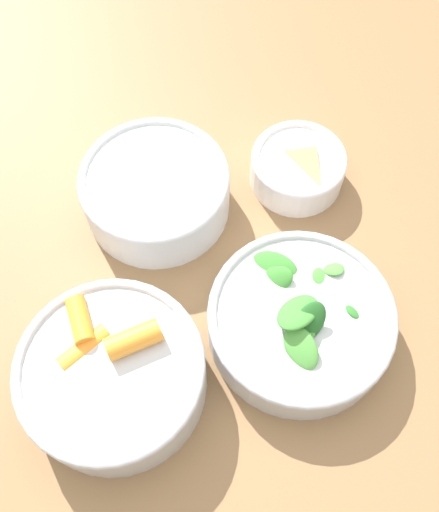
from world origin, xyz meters
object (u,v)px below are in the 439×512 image
(bowl_carrots, at_px, (112,373))
(bowl_beans_hotdog, at_px, (156,192))
(bowl_greens, at_px, (300,320))
(bowl_cookies, at_px, (298,167))

(bowl_carrots, relative_size, bowl_beans_hotdog, 1.07)
(bowl_carrots, distance_m, bowl_greens, 0.19)
(bowl_carrots, distance_m, bowl_beans_hotdog, 0.21)
(bowl_beans_hotdog, height_order, bowl_cookies, bowl_beans_hotdog)
(bowl_carrots, bearing_deg, bowl_beans_hotdog, -7.20)
(bowl_cookies, bearing_deg, bowl_carrots, 143.02)
(bowl_carrots, distance_m, bowl_cookies, 0.32)
(bowl_carrots, relative_size, bowl_cookies, 1.61)
(bowl_greens, distance_m, bowl_cookies, 0.19)
(bowl_greens, bearing_deg, bowl_carrots, 108.28)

